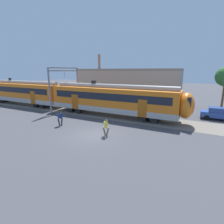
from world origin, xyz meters
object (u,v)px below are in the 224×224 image
at_px(commuter_train, 63,95).
at_px(pedestrian_yellow, 106,126).
at_px(pedestrian_navy, 60,117).
at_px(parked_car_blue, 218,113).

relative_size(commuter_train, pedestrian_yellow, 22.83).
distance_m(commuter_train, pedestrian_yellow, 13.82).
bearing_deg(pedestrian_navy, parked_car_blue, 34.59).
distance_m(commuter_train, parked_car_blue, 22.07).
distance_m(pedestrian_navy, pedestrian_yellow, 6.16).
xyz_separation_m(pedestrian_navy, parked_car_blue, (16.00, 11.03, -0.18)).
bearing_deg(parked_car_blue, pedestrian_yellow, -130.61).
xyz_separation_m(commuter_train, pedestrian_yellow, (11.73, -7.18, -1.29)).
bearing_deg(pedestrian_yellow, commuter_train, 148.53).
bearing_deg(pedestrian_yellow, pedestrian_navy, 175.67).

